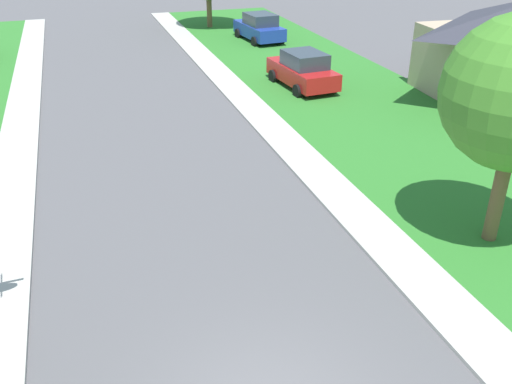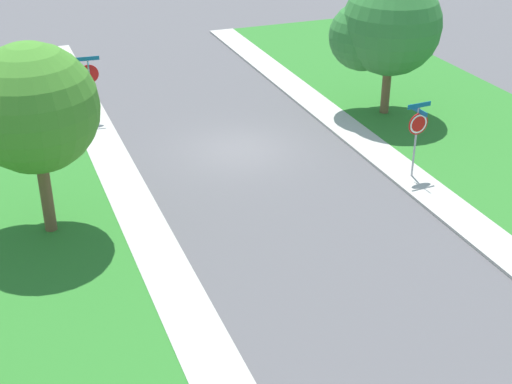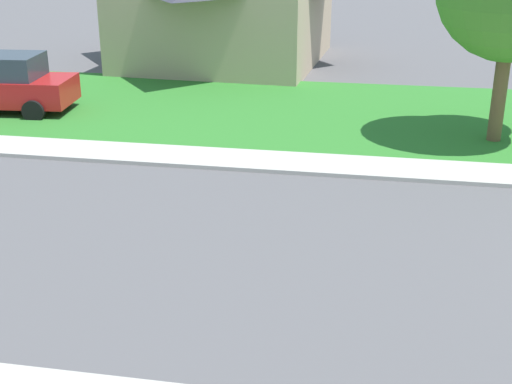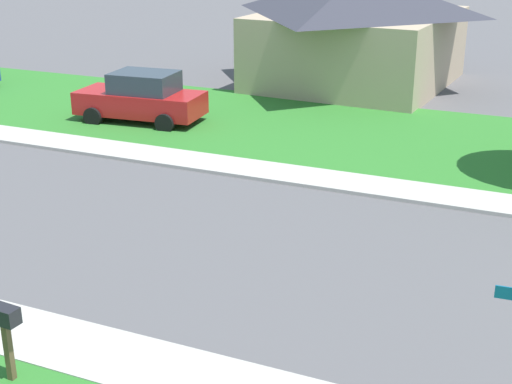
# 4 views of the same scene
# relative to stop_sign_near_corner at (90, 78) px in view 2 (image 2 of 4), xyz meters

# --- Properties ---
(ground_plane) EXTENTS (120.00, 120.00, 0.00)m
(ground_plane) POSITION_rel_stop_sign_near_corner_xyz_m (-4.61, 4.72, -1.88)
(ground_plane) COLOR #565456
(stop_sign_near_corner) EXTENTS (0.92, 0.92, 2.77)m
(stop_sign_near_corner) POSITION_rel_stop_sign_near_corner_xyz_m (0.00, 0.00, 0.00)
(stop_sign_near_corner) COLOR #9E9EA3
(stop_sign_near_corner) RESTS_ON ground
(stop_sign_far_corner) EXTENTS (0.92, 0.92, 2.77)m
(stop_sign_far_corner) POSITION_rel_stop_sign_near_corner_xyz_m (-9.39, 9.16, 0.01)
(stop_sign_far_corner) COLOR #9E9EA3
(stop_sign_far_corner) RESTS_ON ground
(tree_across_right) EXTENTS (3.98, 3.71, 5.84)m
(tree_across_right) POSITION_rel_stop_sign_near_corner_xyz_m (2.97, 8.19, 1.98)
(tree_across_right) COLOR brown
(tree_across_right) RESTS_ON ground
(tree_corner_large) EXTENTS (4.30, 4.00, 5.77)m
(tree_corner_large) POSITION_rel_stop_sign_near_corner_xyz_m (-11.32, 3.34, 1.75)
(tree_corner_large) COLOR brown
(tree_corner_large) RESTS_ON ground
(fire_hydrant) EXTENTS (0.38, 0.22, 0.83)m
(fire_hydrant) POSITION_rel_stop_sign_near_corner_xyz_m (1.22, 2.25, -1.44)
(fire_hydrant) COLOR gold
(fire_hydrant) RESTS_ON ground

